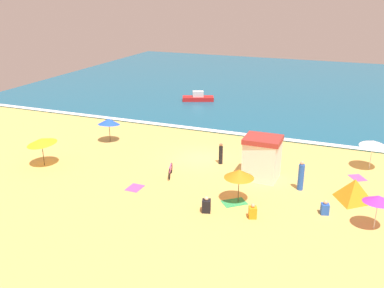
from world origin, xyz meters
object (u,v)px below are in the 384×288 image
(beach_umbrella_2, at_px, (373,143))
(beach_umbrella_4, at_px, (239,174))
(lifeguard_cabana, at_px, (262,158))
(beachgoer_2, at_px, (325,208))
(beach_umbrella_3, at_px, (379,199))
(small_boat_0, at_px, (198,98))
(beachgoer_1, at_px, (206,205))
(beachgoer_0, at_px, (221,154))
(beachgoer_5, at_px, (253,212))
(beach_umbrella_0, at_px, (41,141))
(beach_umbrella_1, at_px, (109,122))
(beachgoer_4, at_px, (301,176))
(parked_bicycle, at_px, (170,170))
(beach_tent, at_px, (354,189))

(beach_umbrella_2, bearing_deg, beach_umbrella_4, -131.61)
(lifeguard_cabana, bearing_deg, beachgoer_2, -38.19)
(beach_umbrella_3, height_order, small_boat_0, beach_umbrella_3)
(lifeguard_cabana, relative_size, beachgoer_1, 3.02)
(lifeguard_cabana, distance_m, beach_umbrella_2, 7.90)
(beach_umbrella_4, height_order, beachgoer_1, beach_umbrella_4)
(beach_umbrella_3, xyz_separation_m, beachgoer_0, (-10.15, 5.43, -0.95))
(beachgoer_5, bearing_deg, beachgoer_2, 27.70)
(beach_umbrella_0, bearing_deg, beach_umbrella_4, -1.15)
(beach_umbrella_3, distance_m, small_boat_0, 28.23)
(beach_umbrella_1, relative_size, beachgoer_1, 2.18)
(lifeguard_cabana, bearing_deg, beach_umbrella_1, 169.02)
(lifeguard_cabana, distance_m, beachgoer_0, 3.57)
(lifeguard_cabana, bearing_deg, beach_umbrella_0, -166.68)
(lifeguard_cabana, relative_size, beachgoer_2, 3.41)
(beach_umbrella_1, distance_m, small_boat_0, 15.22)
(beach_umbrella_1, bearing_deg, beachgoer_4, -12.07)
(beach_umbrella_4, height_order, parked_bicycle, beach_umbrella_4)
(beach_umbrella_2, height_order, beach_umbrella_3, beach_umbrella_2)
(beachgoer_5, bearing_deg, beach_umbrella_0, 173.24)
(beach_tent, bearing_deg, lifeguard_cabana, 170.16)
(beachgoer_0, bearing_deg, beach_tent, -14.63)
(beach_umbrella_3, distance_m, beachgoer_5, 6.42)
(beach_umbrella_2, height_order, beach_umbrella_4, beach_umbrella_2)
(lifeguard_cabana, height_order, beach_umbrella_2, lifeguard_cabana)
(beach_umbrella_4, height_order, beachgoer_0, beach_umbrella_4)
(beach_umbrella_1, relative_size, beachgoer_2, 2.46)
(lifeguard_cabana, xyz_separation_m, beachgoer_2, (4.37, -3.44, -1.10))
(beach_umbrella_2, relative_size, beach_umbrella_3, 1.11)
(beach_umbrella_0, height_order, beach_umbrella_2, beach_umbrella_2)
(lifeguard_cabana, xyz_separation_m, beachgoer_0, (-3.23, 1.35, -0.69))
(beach_umbrella_1, relative_size, beachgoer_0, 1.31)
(beach_umbrella_2, relative_size, beach_umbrella_4, 0.95)
(beachgoer_1, distance_m, beachgoer_2, 6.55)
(beach_umbrella_4, bearing_deg, beachgoer_5, -51.28)
(beachgoer_0, distance_m, beachgoer_1, 7.13)
(lifeguard_cabana, distance_m, small_boat_0, 20.84)
(beach_umbrella_2, xyz_separation_m, beach_tent, (-0.86, -5.24, -1.24))
(beach_umbrella_4, bearing_deg, small_boat_0, 116.50)
(beach_tent, bearing_deg, beach_umbrella_2, 80.64)
(lifeguard_cabana, height_order, beach_umbrella_1, lifeguard_cabana)
(lifeguard_cabana, xyz_separation_m, beach_umbrella_2, (6.65, 4.24, 0.44))
(beach_umbrella_4, distance_m, parked_bicycle, 5.72)
(lifeguard_cabana, distance_m, beach_umbrella_3, 8.04)
(beachgoer_0, distance_m, beachgoer_2, 9.00)
(beachgoer_0, relative_size, beachgoer_1, 1.66)
(beach_umbrella_1, bearing_deg, beach_umbrella_2, 4.92)
(beach_umbrella_1, bearing_deg, beach_umbrella_4, -26.61)
(beach_umbrella_0, bearing_deg, beachgoer_1, -9.34)
(beach_umbrella_3, relative_size, beachgoer_1, 2.08)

